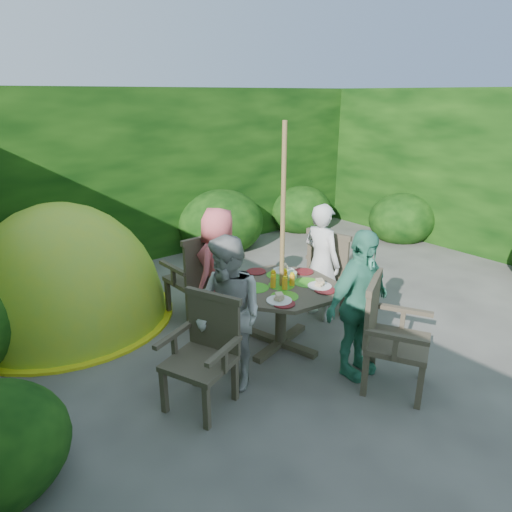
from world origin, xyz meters
TOP-DOWN VIEW (x-y plane):
  - ground at (0.00, 0.00)m, footprint 60.00×60.00m
  - hedge_enclosure at (0.00, 1.33)m, footprint 9.00×9.00m
  - patio_table at (-0.69, 0.39)m, footprint 1.40×1.40m
  - parasol_pole at (-0.69, 0.39)m, footprint 0.05×0.05m
  - garden_chair_right at (0.37, 0.68)m, footprint 0.62×0.66m
  - garden_chair_left at (-1.75, 0.11)m, footprint 0.63×0.67m
  - garden_chair_back at (-1.00, 1.45)m, footprint 0.60×0.54m
  - garden_chair_front at (-0.42, -0.67)m, footprint 0.73×0.71m
  - child_right at (0.08, 0.60)m, footprint 0.33×0.49m
  - child_left at (-1.46, 0.18)m, footprint 0.57×0.70m
  - child_back at (-0.90, 1.16)m, footprint 0.76×0.64m
  - child_front at (-0.48, -0.38)m, footprint 0.81×0.37m
  - dome_tent at (-2.19, 2.32)m, footprint 2.32×2.32m

SIDE VIEW (x-z plane):
  - ground at x=0.00m, z-range 0.00..0.00m
  - dome_tent at x=-2.19m, z-range -1.33..1.33m
  - garden_chair_left at x=-1.75m, z-range 0.03..0.91m
  - garden_chair_right at x=0.37m, z-range 0.03..0.96m
  - garden_chair_front at x=-0.42m, z-range 0.03..0.98m
  - garden_chair_back at x=-1.00m, z-range 0.03..0.99m
  - patio_table at x=-0.69m, z-range 0.16..0.95m
  - child_back at x=-0.90m, z-range 0.00..1.32m
  - child_right at x=0.08m, z-range 0.00..1.32m
  - child_left at x=-1.46m, z-range 0.00..1.35m
  - child_front at x=-0.48m, z-range 0.00..1.36m
  - parasol_pole at x=-0.69m, z-range 0.00..2.20m
  - hedge_enclosure at x=0.00m, z-range 0.00..2.50m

